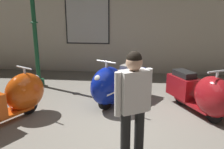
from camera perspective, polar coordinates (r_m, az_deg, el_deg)
name	(u,v)px	position (r m, az deg, el deg)	size (l,w,h in m)	color
ground_plane	(122,133)	(4.25, 2.35, -13.69)	(60.00, 60.00, 0.00)	slate
showroom_back_wall	(131,19)	(7.78, 4.47, 13.03)	(18.00, 0.24, 3.47)	#BCB29E
scooter_0	(14,97)	(4.90, -22.35, -5.05)	(1.17, 1.63, 0.98)	black
scooter_1	(115,84)	(5.21, 0.76, -2.28)	(1.28, 1.72, 1.04)	black
scooter_2	(203,94)	(5.02, 20.78, -4.31)	(1.17, 1.66, 1.00)	black
lamppost	(34,21)	(6.61, -18.03, 11.97)	(0.28, 0.28, 3.23)	#144728
visitor_1	(133,102)	(3.12, 5.04, -6.48)	(0.47, 0.37, 1.57)	black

